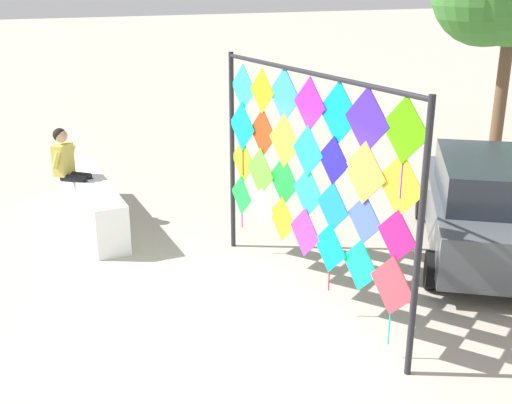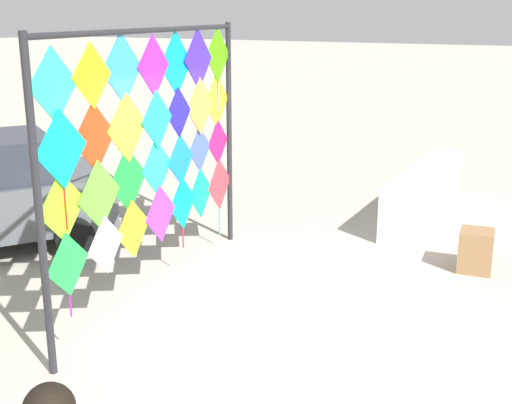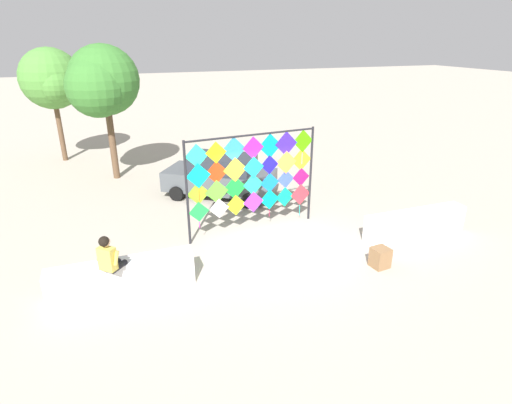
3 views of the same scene
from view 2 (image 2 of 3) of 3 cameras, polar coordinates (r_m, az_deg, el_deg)
ground at (r=7.49m, az=1.83°, el=-8.78°), size 120.00×120.00×0.00m
plaza_ledge_right at (r=10.85m, az=13.99°, el=0.80°), size 3.21×0.50×0.78m
kite_display_rack at (r=7.44m, az=-8.44°, el=5.55°), size 3.99×0.44×2.97m
cardboard_box_large at (r=8.80m, az=18.02°, el=-3.92°), size 0.46×0.45×0.52m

